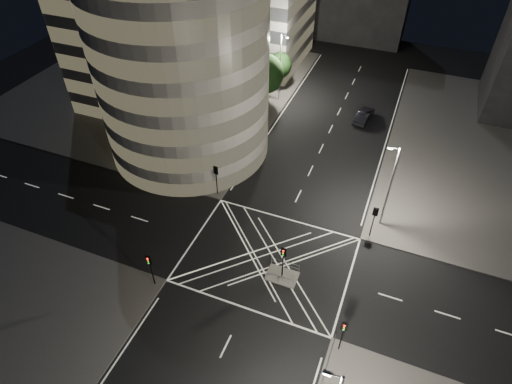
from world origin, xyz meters
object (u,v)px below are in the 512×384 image
at_px(street_lamp_left_near, 229,130).
at_px(central_island, 282,276).
at_px(sedan, 364,116).
at_px(traffic_signal_island, 283,257).
at_px(traffic_signal_nl, 150,265).
at_px(traffic_signal_nr, 343,331).
at_px(traffic_signal_fr, 374,217).
at_px(street_lamp_right_far, 390,185).
at_px(traffic_signal_fl, 216,175).
at_px(street_lamp_left_far, 280,66).

bearing_deg(street_lamp_left_near, central_island, -49.73).
relative_size(central_island, sedan, 0.61).
bearing_deg(traffic_signal_island, traffic_signal_nl, -153.86).
bearing_deg(traffic_signal_nr, traffic_signal_fr, 90.00).
relative_size(street_lamp_left_near, street_lamp_right_far, 1.00).
height_order(traffic_signal_fr, street_lamp_right_far, street_lamp_right_far).
xyz_separation_m(traffic_signal_island, sedan, (1.76, 30.37, -2.10)).
height_order(central_island, traffic_signal_nl, traffic_signal_nl).
bearing_deg(traffic_signal_nr, street_lamp_left_near, 134.13).
distance_m(central_island, traffic_signal_nr, 9.08).
distance_m(traffic_signal_nl, traffic_signal_nr, 17.60).
height_order(traffic_signal_fl, traffic_signal_island, same).
bearing_deg(sedan, street_lamp_right_far, 113.55).
bearing_deg(traffic_signal_nl, street_lamp_left_near, 91.94).
xyz_separation_m(central_island, street_lamp_right_far, (7.44, 10.50, 5.47)).
xyz_separation_m(central_island, street_lamp_left_near, (-11.44, 13.50, 5.47)).
relative_size(street_lamp_left_near, street_lamp_left_far, 1.00).
relative_size(traffic_signal_fl, traffic_signal_nl, 1.00).
distance_m(central_island, street_lamp_left_near, 18.52).
height_order(traffic_signal_fl, street_lamp_right_far, street_lamp_right_far).
bearing_deg(traffic_signal_fl, central_island, -37.54).
xyz_separation_m(central_island, traffic_signal_fl, (-10.80, 8.30, 2.84)).
bearing_deg(traffic_signal_fr, traffic_signal_fl, 180.00).
bearing_deg(street_lamp_right_far, street_lamp_left_near, 170.97).
relative_size(traffic_signal_fr, street_lamp_left_far, 0.40).
relative_size(traffic_signal_fr, sedan, 0.81).
xyz_separation_m(traffic_signal_fl, traffic_signal_nr, (17.60, -13.60, 0.00)).
xyz_separation_m(central_island, traffic_signal_nl, (-10.80, -5.30, 2.84)).
xyz_separation_m(traffic_signal_nr, street_lamp_left_near, (-18.24, 18.80, 2.63)).
bearing_deg(street_lamp_left_far, traffic_signal_island, -70.05).
distance_m(traffic_signal_fl, street_lamp_left_far, 23.36).
xyz_separation_m(traffic_signal_nl, traffic_signal_island, (10.80, 5.30, 0.00)).
xyz_separation_m(street_lamp_left_near, street_lamp_right_far, (18.87, -3.00, 0.00)).
height_order(central_island, street_lamp_right_far, street_lamp_right_far).
bearing_deg(street_lamp_right_far, traffic_signal_fl, -173.12).
height_order(traffic_signal_fl, street_lamp_left_near, street_lamp_left_near).
bearing_deg(street_lamp_right_far, sedan, 105.95).
bearing_deg(traffic_signal_fl, traffic_signal_nl, -90.00).
bearing_deg(street_lamp_left_near, traffic_signal_fr, -15.92).
bearing_deg(street_lamp_left_far, sedan, -4.89).
relative_size(traffic_signal_nr, sedan, 0.81).
height_order(central_island, traffic_signal_fl, traffic_signal_fl).
bearing_deg(central_island, street_lamp_right_far, 54.70).
distance_m(traffic_signal_nl, sedan, 37.87).
distance_m(central_island, traffic_signal_island, 2.84).
distance_m(street_lamp_left_far, sedan, 14.06).
bearing_deg(traffic_signal_nr, street_lamp_right_far, 87.70).
relative_size(traffic_signal_fr, traffic_signal_island, 1.00).
bearing_deg(sedan, central_island, 94.29).
height_order(traffic_signal_island, street_lamp_left_near, street_lamp_left_near).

